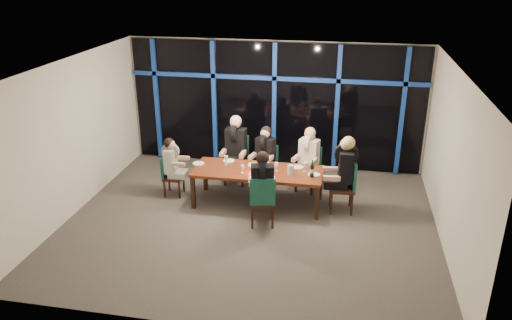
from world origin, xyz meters
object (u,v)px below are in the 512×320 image
object	(u,v)px
chair_far_left	(237,157)
chair_far_mid	(266,164)
chair_near_mid	(262,199)
diner_far_mid	(265,149)
diner_near_mid	(262,177)
dining_table	(258,173)
water_pitcher	(290,170)
chair_end_right	(347,183)
diner_far_left	(235,140)
wine_bottle	(312,170)
diner_end_left	(172,158)
diner_end_right	(344,163)
diner_far_right	(308,150)
chair_far_right	(309,166)
chair_end_left	(170,173)

from	to	relation	value
chair_far_left	chair_far_mid	bearing A→B (deg)	-9.97
chair_near_mid	diner_far_mid	bearing A→B (deg)	-93.28
chair_near_mid	diner_near_mid	world-z (taller)	diner_near_mid
dining_table	diner_near_mid	bearing A→B (deg)	-73.85
water_pitcher	diner_near_mid	bearing A→B (deg)	-133.38
chair_end_right	diner_far_left	bearing A→B (deg)	-114.78
chair_end_right	wine_bottle	xyz separation A→B (m)	(-0.69, -0.16, 0.29)
chair_near_mid	diner_far_mid	world-z (taller)	diner_far_mid
chair_far_mid	dining_table	bearing A→B (deg)	-77.07
diner_end_left	wine_bottle	xyz separation A→B (m)	(2.93, -0.21, 0.05)
dining_table	chair_near_mid	bearing A→B (deg)	-74.27
chair_far_mid	diner_end_right	bearing A→B (deg)	-12.29
diner_near_mid	diner_far_right	bearing A→B (deg)	-124.82
diner_far_left	diner_near_mid	xyz separation A→B (m)	(0.91, -1.73, -0.04)
dining_table	chair_end_right	xyz separation A→B (m)	(1.78, 0.03, -0.08)
diner_far_left	diner_end_left	bearing A→B (deg)	-142.31
chair_end_right	diner_end_right	xyz separation A→B (m)	(-0.09, -0.01, 0.42)
diner_far_right	diner_near_mid	distance (m)	1.78
chair_far_right	chair_near_mid	bearing A→B (deg)	-94.28
diner_end_left	diner_near_mid	bearing A→B (deg)	-115.46
diner_end_left	diner_near_mid	size ratio (longest dim) A/B	0.85
diner_far_mid	diner_end_left	size ratio (longest dim) A/B	1.10
chair_end_right	water_pitcher	world-z (taller)	chair_end_right
chair_near_mid	chair_far_right	bearing A→B (deg)	-123.10
diner_far_mid	water_pitcher	distance (m)	1.11
chair_near_mid	chair_end_left	bearing A→B (deg)	-35.80
diner_far_mid	diner_end_left	distance (m)	1.98
chair_far_left	diner_far_right	world-z (taller)	diner_far_right
dining_table	chair_near_mid	world-z (taller)	chair_near_mid
chair_far_left	chair_near_mid	distance (m)	2.12
chair_far_right	diner_end_left	world-z (taller)	diner_end_left
chair_far_left	diner_end_right	world-z (taller)	diner_end_right
wine_bottle	water_pitcher	xyz separation A→B (m)	(-0.42, 0.03, -0.04)
dining_table	diner_end_right	bearing A→B (deg)	0.60
chair_far_right	chair_end_left	xyz separation A→B (m)	(-2.87, -0.83, -0.06)
chair_far_mid	chair_near_mid	distance (m)	1.78
chair_end_right	water_pitcher	distance (m)	1.15
diner_far_mid	diner_end_right	size ratio (longest dim) A/B	0.89
diner_end_left	wine_bottle	world-z (taller)	diner_end_left
diner_end_left	diner_end_right	xyz separation A→B (m)	(3.53, -0.06, 0.19)
diner_far_left	chair_end_right	bearing A→B (deg)	-18.29
chair_far_left	diner_near_mid	distance (m)	2.07
chair_end_right	diner_end_right	distance (m)	0.43
chair_far_left	diner_far_mid	distance (m)	0.78
chair_far_left	wine_bottle	size ratio (longest dim) A/B	2.95
chair_far_right	diner_far_mid	distance (m)	1.03
diner_far_left	diner_near_mid	bearing A→B (deg)	-60.60
chair_far_left	diner_end_right	size ratio (longest dim) A/B	1.02
wine_bottle	water_pitcher	world-z (taller)	wine_bottle
chair_far_right	diner_far_right	world-z (taller)	diner_far_right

